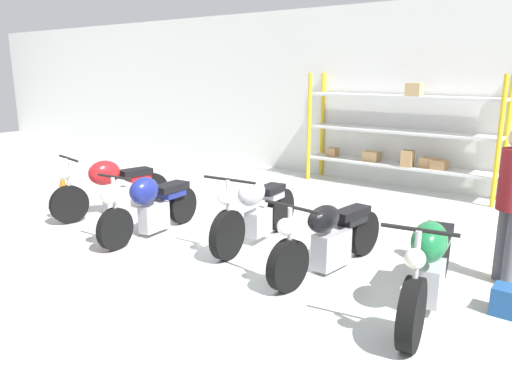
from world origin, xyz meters
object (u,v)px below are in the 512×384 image
(motorcycle_black, at_px, (329,238))
(traffic_cone, at_px, (63,189))
(motorcycle_blue, at_px, (150,204))
(motorcycle_green, at_px, (429,266))
(motorcycle_silver, at_px, (256,210))
(motorcycle_red, at_px, (111,185))
(shelving_rack, at_px, (399,134))

(motorcycle_black, xyz_separation_m, traffic_cone, (-5.19, -0.20, -0.13))
(motorcycle_blue, distance_m, traffic_cone, 2.56)
(motorcycle_black, distance_m, motorcycle_green, 1.30)
(motorcycle_blue, relative_size, motorcycle_green, 0.89)
(motorcycle_blue, height_order, motorcycle_silver, motorcycle_silver)
(motorcycle_red, relative_size, traffic_cone, 3.67)
(motorcycle_blue, bearing_deg, traffic_cone, -100.98)
(motorcycle_red, xyz_separation_m, motorcycle_silver, (2.72, 0.31, -0.02))
(traffic_cone, bearing_deg, shelving_rack, 48.03)
(motorcycle_black, bearing_deg, motorcycle_silver, -94.34)
(motorcycle_black, relative_size, motorcycle_green, 0.95)
(motorcycle_blue, bearing_deg, shelving_rack, 155.25)
(motorcycle_black, bearing_deg, motorcycle_green, 81.90)
(shelving_rack, relative_size, motorcycle_black, 1.84)
(motorcycle_red, bearing_deg, motorcycle_blue, 86.60)
(motorcycle_red, bearing_deg, shelving_rack, 157.68)
(shelving_rack, height_order, motorcycle_blue, shelving_rack)
(shelving_rack, distance_m, motorcycle_green, 5.31)
(motorcycle_blue, bearing_deg, motorcycle_green, 85.51)
(shelving_rack, bearing_deg, traffic_cone, -131.97)
(motorcycle_red, bearing_deg, motorcycle_green, 98.42)
(shelving_rack, bearing_deg, motorcycle_red, -123.24)
(motorcycle_blue, height_order, motorcycle_black, motorcycle_blue)
(motorcycle_red, distance_m, motorcycle_green, 5.24)
(shelving_rack, xyz_separation_m, motorcycle_black, (1.00, -4.45, -0.68))
(shelving_rack, xyz_separation_m, motorcycle_red, (-2.97, -4.54, -0.60))
(motorcycle_blue, xyz_separation_m, traffic_cone, (-2.54, 0.22, -0.20))
(motorcycle_green, bearing_deg, motorcycle_black, -113.39)
(motorcycle_blue, relative_size, traffic_cone, 3.52)
(motorcycle_red, xyz_separation_m, motorcycle_green, (5.24, -0.23, -0.02))
(shelving_rack, relative_size, motorcycle_blue, 1.96)
(motorcycle_silver, height_order, motorcycle_black, motorcycle_silver)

